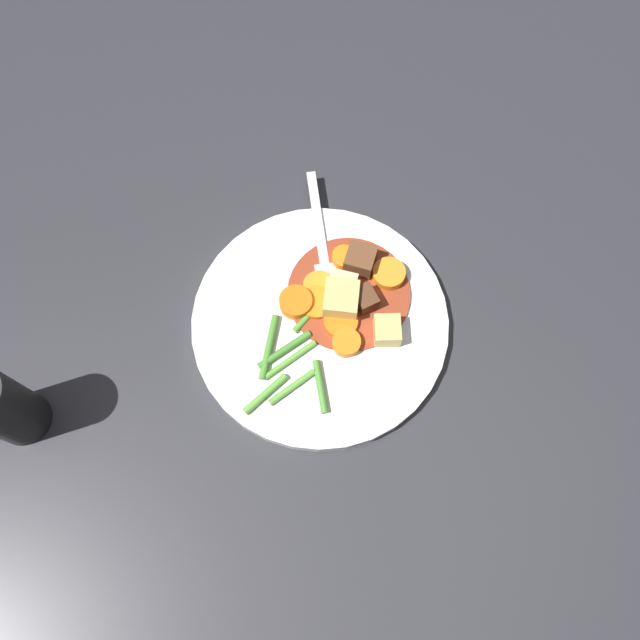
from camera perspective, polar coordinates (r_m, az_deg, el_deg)
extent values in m
plane|color=#2D2D33|center=(0.66, 0.00, -0.44)|extent=(3.00, 3.00, 0.00)
cylinder|color=white|center=(0.66, 0.00, -0.22)|extent=(0.26, 0.26, 0.01)
cylinder|color=#93381E|center=(0.66, 2.60, 2.43)|extent=(0.13, 0.13, 0.00)
cylinder|color=orange|center=(0.65, -2.28, 1.47)|extent=(0.04, 0.04, 0.01)
cylinder|color=orange|center=(0.65, -0.28, 1.56)|extent=(0.04, 0.04, 0.01)
cylinder|color=orange|center=(0.66, -0.07, 2.99)|extent=(0.05, 0.05, 0.01)
cylinder|color=orange|center=(0.67, 6.18, 4.11)|extent=(0.05, 0.05, 0.01)
cylinder|color=orange|center=(0.67, 2.17, 5.57)|extent=(0.03, 0.03, 0.01)
cylinder|color=orange|center=(0.64, 2.39, -2.05)|extent=(0.04, 0.04, 0.01)
cylinder|color=orange|center=(0.64, 1.88, -0.17)|extent=(0.05, 0.05, 0.01)
cube|color=#DBBC6B|center=(0.64, 1.91, 1.82)|extent=(0.05, 0.05, 0.03)
cube|color=#DBBC6B|center=(0.64, 6.04, -0.94)|extent=(0.04, 0.04, 0.02)
cube|color=#EAD68C|center=(0.65, 1.91, 3.22)|extent=(0.03, 0.03, 0.02)
cube|color=#56331E|center=(0.65, 4.07, 1.90)|extent=(0.03, 0.03, 0.02)
cube|color=brown|center=(0.66, 3.59, 5.40)|extent=(0.04, 0.04, 0.03)
cylinder|color=#4C8E33|center=(0.64, -4.58, -2.42)|extent=(0.06, 0.03, 0.01)
cylinder|color=#66AD42|center=(0.62, -5.01, -6.58)|extent=(0.05, 0.02, 0.01)
cylinder|color=#4C8E33|center=(0.62, 0.05, -5.99)|extent=(0.04, 0.04, 0.01)
cylinder|color=#66AD42|center=(0.62, -2.53, -6.04)|extent=(0.05, 0.02, 0.01)
cylinder|color=#4C8E33|center=(0.64, -3.21, -2.70)|extent=(0.06, 0.03, 0.01)
cylinder|color=#599E38|center=(0.65, -0.93, 0.50)|extent=(0.05, 0.01, 0.01)
cylinder|color=#66AD42|center=(0.63, -3.05, -3.37)|extent=(0.06, 0.03, 0.01)
cube|color=silver|center=(0.70, -0.23, 9.23)|extent=(0.09, 0.08, 0.00)
cube|color=silver|center=(0.67, 0.51, 4.34)|extent=(0.03, 0.03, 0.00)
cylinder|color=silver|center=(0.66, 0.04, 1.88)|extent=(0.03, 0.03, 0.00)
cylinder|color=silver|center=(0.66, 0.59, 1.95)|extent=(0.03, 0.03, 0.00)
cylinder|color=silver|center=(0.66, 1.13, 2.02)|extent=(0.03, 0.03, 0.00)
cylinder|color=silver|center=(0.66, 1.67, 2.08)|extent=(0.03, 0.03, 0.00)
cylinder|color=black|center=(0.65, -26.77, -6.98)|extent=(0.05, 0.05, 0.11)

